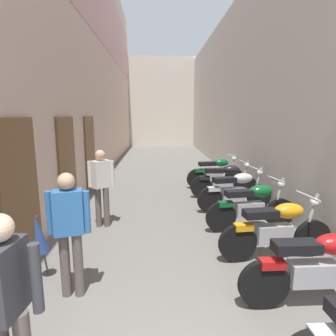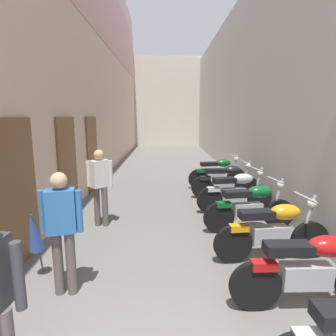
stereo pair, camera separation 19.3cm
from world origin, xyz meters
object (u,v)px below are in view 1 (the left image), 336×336
pedestrian_mid_alley (69,226)px  motorcycle_fifth (236,190)px  motorcycle_fourth (252,205)px  pedestrian_further_down (101,183)px  motorcycle_sixth (225,180)px  motorcycle_third (277,228)px  motorcycle_seventh (216,172)px  motorcycle_second (319,267)px  pedestrian_by_doorway (7,301)px  umbrella_leaning (39,234)px

pedestrian_mid_alley → motorcycle_fifth: bearing=46.5°
motorcycle_fourth → pedestrian_further_down: size_ratio=1.17×
motorcycle_fifth → motorcycle_sixth: size_ratio=0.99×
motorcycle_third → motorcycle_seventh: (-0.00, 4.52, 0.00)m
motorcycle_third → pedestrian_mid_alley: (-2.92, -0.79, 0.42)m
motorcycle_seventh → pedestrian_further_down: (-2.96, -3.07, 0.42)m
motorcycle_second → pedestrian_mid_alley: 2.97m
motorcycle_sixth → motorcycle_fifth: bearing=-90.0°
motorcycle_fourth → motorcycle_fifth: 1.14m
motorcycle_third → motorcycle_fourth: bearing=90.0°
motorcycle_second → motorcycle_sixth: (0.00, 4.51, 0.00)m
motorcycle_fourth → motorcycle_seventh: bearing=90.0°
motorcycle_fourth → motorcycle_seventh: size_ratio=1.00×
motorcycle_fourth → pedestrian_by_doorway: 4.46m
motorcycle_fifth → pedestrian_mid_alley: pedestrian_mid_alley is taller
pedestrian_further_down → motorcycle_third: bearing=-26.0°
motorcycle_sixth → umbrella_leaning: size_ratio=1.92×
motorcycle_seventh → pedestrian_further_down: bearing=-133.9°
motorcycle_third → motorcycle_sixth: 3.38m
motorcycle_third → motorcycle_fifth: bearing=90.0°
motorcycle_fifth → pedestrian_further_down: (-2.96, -0.84, 0.42)m
motorcycle_fourth → pedestrian_mid_alley: pedestrian_mid_alley is taller
motorcycle_seventh → umbrella_leaning: bearing=-124.5°
motorcycle_fourth → pedestrian_further_down: 3.01m
motorcycle_sixth → umbrella_leaning: 5.16m
motorcycle_fifth → motorcycle_fourth: bearing=-90.0°
motorcycle_third → pedestrian_further_down: pedestrian_further_down is taller
motorcycle_second → pedestrian_by_doorway: 3.15m
pedestrian_by_doorway → umbrella_leaning: pedestrian_by_doorway is taller
motorcycle_second → motorcycle_fourth: bearing=90.0°
motorcycle_third → motorcycle_fourth: 1.15m
motorcycle_sixth → motorcycle_fourth: bearing=-90.0°
motorcycle_second → umbrella_leaning: size_ratio=1.92×
pedestrian_mid_alley → motorcycle_second: bearing=-6.5°
motorcycle_fifth → umbrella_leaning: 4.41m
motorcycle_third → motorcycle_fifth: 2.29m
motorcycle_fifth → umbrella_leaning: size_ratio=1.90×
motorcycle_sixth → pedestrian_by_doorway: bearing=-117.9°
motorcycle_second → pedestrian_by_doorway: bearing=-160.3°
motorcycle_second → umbrella_leaning: 3.50m
pedestrian_by_doorway → pedestrian_further_down: size_ratio=1.00×
pedestrian_by_doorway → umbrella_leaning: (-0.49, 1.71, -0.24)m
motorcycle_second → motorcycle_seventh: size_ratio=1.01×
pedestrian_mid_alley → motorcycle_seventh: bearing=61.2°
motorcycle_second → motorcycle_sixth: bearing=90.0°
motorcycle_seventh → pedestrian_further_down: pedestrian_further_down is taller
motorcycle_fourth → motorcycle_seventh: (-0.00, 3.37, 0.00)m
motorcycle_fifth → umbrella_leaning: motorcycle_fifth is taller
motorcycle_third → umbrella_leaning: bearing=-172.2°
motorcycle_fourth → pedestrian_by_doorway: (-2.94, -3.33, 0.42)m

